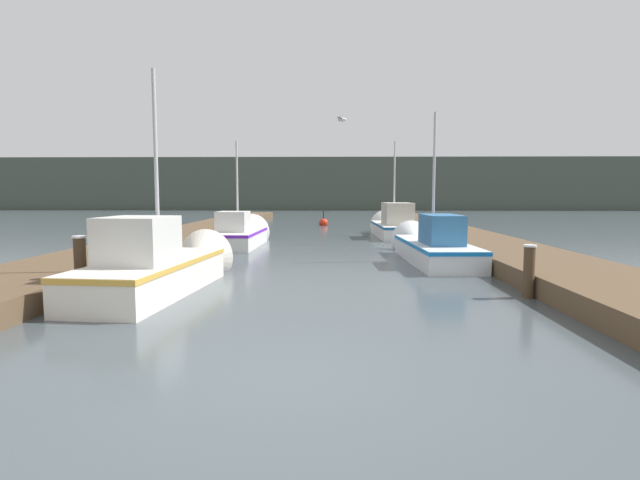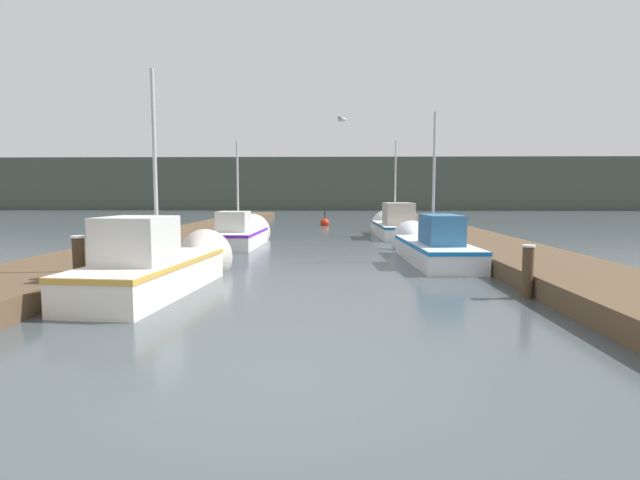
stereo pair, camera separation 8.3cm
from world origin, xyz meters
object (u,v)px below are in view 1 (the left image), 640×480
at_px(channel_buoy, 324,223).
at_px(seagull_lead, 342,120).
at_px(fishing_boat_2, 240,234).
at_px(fishing_boat_0, 163,265).
at_px(mooring_piling_2, 403,219).
at_px(fishing_boat_1, 429,245).
at_px(fishing_boat_3, 393,225).
at_px(mooring_piling_0, 80,268).
at_px(mooring_piling_1, 529,271).

height_order(channel_buoy, seagull_lead, seagull_lead).
bearing_deg(fishing_boat_2, fishing_boat_0, -88.28).
bearing_deg(mooring_piling_2, fishing_boat_1, -94.65).
bearing_deg(fishing_boat_3, mooring_piling_0, -119.36).
distance_m(fishing_boat_1, channel_buoy, 16.08).
distance_m(fishing_boat_3, mooring_piling_1, 14.07).
xyz_separation_m(fishing_boat_3, mooring_piling_2, (1.19, 5.26, 0.01)).
relative_size(fishing_boat_3, mooring_piling_2, 5.95).
distance_m(fishing_boat_0, mooring_piling_1, 7.47).
xyz_separation_m(mooring_piling_2, channel_buoy, (-4.64, 2.05, -0.36)).
height_order(fishing_boat_0, mooring_piling_1, fishing_boat_0).
relative_size(mooring_piling_2, seagull_lead, 1.86).
bearing_deg(fishing_boat_0, fishing_boat_2, 95.40).
bearing_deg(mooring_piling_2, fishing_boat_2, -129.52).
bearing_deg(fishing_boat_2, mooring_piling_0, -94.66).
xyz_separation_m(fishing_boat_2, mooring_piling_1, (7.46, -9.91, 0.12)).
distance_m(mooring_piling_2, seagull_lead, 14.27).
distance_m(fishing_boat_2, seagull_lead, 6.73).
relative_size(fishing_boat_1, fishing_boat_3, 1.02).
height_order(fishing_boat_1, fishing_boat_3, fishing_boat_3).
relative_size(mooring_piling_0, mooring_piling_2, 1.21).
height_order(fishing_boat_3, channel_buoy, fishing_boat_3).
height_order(fishing_boat_1, mooring_piling_0, fishing_boat_1).
xyz_separation_m(mooring_piling_1, channel_buoy, (-4.35, 21.35, -0.37)).
bearing_deg(mooring_piling_2, mooring_piling_0, -114.17).
bearing_deg(seagull_lead, mooring_piling_1, 51.95).
xyz_separation_m(fishing_boat_2, channel_buoy, (3.11, 11.44, -0.24)).
xyz_separation_m(fishing_boat_3, mooring_piling_0, (-7.68, -14.51, 0.12)).
distance_m(mooring_piling_1, mooring_piling_2, 19.30).
distance_m(mooring_piling_1, seagull_lead, 7.99).
bearing_deg(mooring_piling_2, channel_buoy, 156.19).
distance_m(fishing_boat_2, mooring_piling_0, 10.44).
height_order(mooring_piling_1, seagull_lead, seagull_lead).
xyz_separation_m(mooring_piling_0, mooring_piling_1, (8.59, 0.47, -0.10)).
bearing_deg(fishing_boat_1, fishing_boat_3, 88.35).
height_order(fishing_boat_3, mooring_piling_1, fishing_boat_3).
bearing_deg(fishing_boat_1, mooring_piling_2, 83.14).
relative_size(fishing_boat_0, fishing_boat_1, 0.90).
bearing_deg(mooring_piling_0, seagull_lead, 52.36).
distance_m(fishing_boat_2, fishing_boat_3, 7.75).
bearing_deg(fishing_boat_1, fishing_boat_2, 145.15).
relative_size(fishing_boat_2, seagull_lead, 9.37).
bearing_deg(fishing_boat_1, channel_buoy, 100.46).
xyz_separation_m(fishing_boat_2, mooring_piling_0, (-1.13, -10.38, 0.22)).
xyz_separation_m(fishing_boat_1, seagull_lead, (-2.71, 0.43, 3.87)).
xyz_separation_m(fishing_boat_1, mooring_piling_2, (1.11, 13.64, 0.09)).
bearing_deg(channel_buoy, mooring_piling_2, -23.81).
bearing_deg(fishing_boat_0, seagull_lead, 58.97).
xyz_separation_m(fishing_boat_0, mooring_piling_2, (7.72, 18.54, 0.02)).
distance_m(fishing_boat_3, mooring_piling_2, 5.39).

